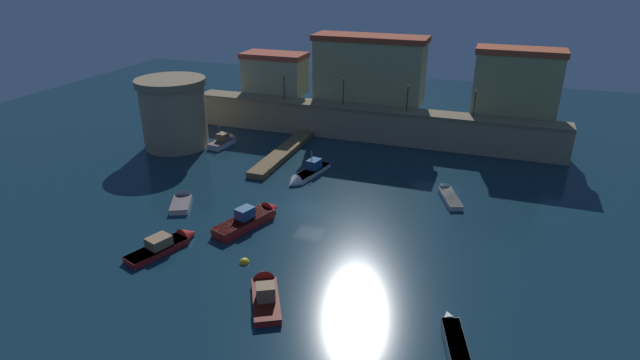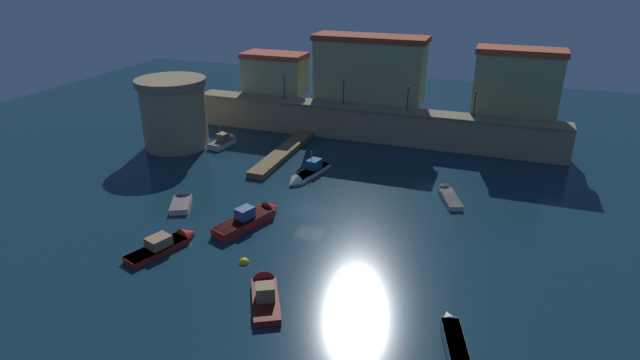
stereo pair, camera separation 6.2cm
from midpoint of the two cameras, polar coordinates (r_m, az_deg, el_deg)
name	(u,v)px [view 1 (the left image)]	position (r m, az deg, el deg)	size (l,w,h in m)	color
ground_plane	(309,210)	(48.43, -1.27, -3.31)	(121.30, 121.30, 0.00)	#112D3D
quay_wall	(369,123)	(66.89, 5.37, 6.28)	(47.83, 3.22, 4.25)	#9E8966
old_town_backdrop	(389,73)	(68.62, 7.65, 11.63)	(41.23, 4.94, 8.57)	tan
fortress_tower	(174,113)	(65.83, -15.89, 7.16)	(8.37, 8.37, 8.49)	#9E8966
pier_dock	(283,153)	(61.69, -4.10, 3.05)	(2.04, 15.47, 0.70)	brown
quay_lamp_0	(284,82)	(69.42, -4.03, 10.76)	(0.32, 0.32, 3.52)	black
quay_lamp_1	(343,86)	(66.62, 2.57, 10.29)	(0.32, 0.32, 3.61)	black
quay_lamp_2	(408,93)	(64.79, 9.64, 9.45)	(0.32, 0.32, 3.32)	black
quay_lamp_3	(475,99)	(63.94, 16.74, 8.61)	(0.32, 0.32, 3.33)	black
moored_boat_0	(182,201)	(51.27, -15.02, -2.22)	(3.37, 4.59, 1.61)	silver
moored_boat_1	(265,290)	(37.12, -6.15, -11.98)	(4.46, 6.23, 2.16)	red
moored_boat_2	(447,194)	(52.53, 13.86, -1.49)	(3.31, 5.90, 1.22)	silver
moored_boat_3	(454,338)	(33.90, 14.50, -16.59)	(2.57, 5.63, 1.07)	silver
moored_boat_4	(225,141)	(66.21, -10.46, 4.30)	(2.19, 4.98, 3.22)	white
moored_boat_5	(168,243)	(44.08, -16.44, -6.69)	(3.70, 6.66, 1.87)	red
moored_boat_6	(252,218)	(46.29, -7.57, -4.14)	(4.08, 7.50, 2.23)	red
moored_boat_7	(307,174)	(55.32, -1.53, 0.71)	(2.92, 7.31, 3.09)	white
mooring_buoy_0	(244,263)	(40.95, -8.39, -9.02)	(0.77, 0.77, 0.77)	yellow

